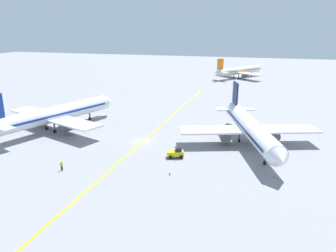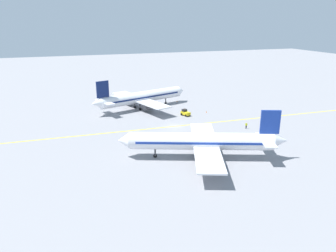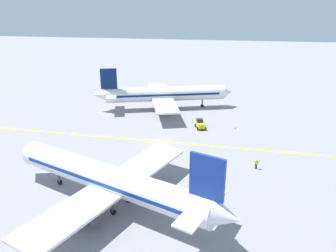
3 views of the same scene
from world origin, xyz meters
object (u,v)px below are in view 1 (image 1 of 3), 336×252
(ground_crew_worker, at_px, (62,165))
(baggage_tug_white, at_px, (176,153))
(airplane_distant_taxiing, at_px, (239,71))
(traffic_cone_mid_apron, at_px, (274,176))
(airplane_adjacent_stand, at_px, (250,127))
(traffic_cone_near_nose, at_px, (170,173))
(airplane_at_gate, at_px, (55,114))

(ground_crew_worker, bearing_deg, baggage_tug_white, 32.51)
(airplane_distant_taxiing, distance_m, traffic_cone_mid_apron, 105.69)
(airplane_adjacent_stand, relative_size, traffic_cone_near_nose, 62.97)
(airplane_distant_taxiing, bearing_deg, traffic_cone_near_nose, -91.39)
(airplane_at_gate, distance_m, baggage_tug_white, 32.43)
(airplane_distant_taxiing, bearing_deg, ground_crew_worker, -100.41)
(baggage_tug_white, distance_m, traffic_cone_near_nose, 7.60)
(airplane_distant_taxiing, distance_m, baggage_tug_white, 101.13)
(traffic_cone_near_nose, bearing_deg, traffic_cone_mid_apron, 13.11)
(ground_crew_worker, height_order, traffic_cone_near_nose, ground_crew_worker)
(airplane_at_gate, distance_m, traffic_cone_near_nose, 36.05)
(airplane_at_gate, relative_size, airplane_adjacent_stand, 0.99)
(baggage_tug_white, bearing_deg, traffic_cone_mid_apron, -12.20)
(airplane_distant_taxiing, distance_m, ground_crew_worker, 113.75)
(airplane_adjacent_stand, bearing_deg, traffic_cone_near_nose, -122.87)
(baggage_tug_white, bearing_deg, airplane_distant_taxiing, 87.98)
(airplane_at_gate, height_order, baggage_tug_white, airplane_at_gate)
(airplane_at_gate, xyz_separation_m, traffic_cone_mid_apron, (48.36, -12.33, -3.43))
(traffic_cone_near_nose, distance_m, traffic_cone_mid_apron, 16.73)
(baggage_tug_white, xyz_separation_m, traffic_cone_mid_apron, (17.22, -3.72, -0.63))
(airplane_at_gate, bearing_deg, traffic_cone_mid_apron, -14.31)
(airplane_distant_taxiing, bearing_deg, baggage_tug_white, -92.02)
(airplane_at_gate, xyz_separation_m, baggage_tug_white, (31.14, -8.61, -2.81))
(traffic_cone_near_nose, relative_size, traffic_cone_mid_apron, 1.00)
(baggage_tug_white, bearing_deg, airplane_at_gate, 164.54)
(ground_crew_worker, distance_m, traffic_cone_mid_apron, 34.93)
(airplane_at_gate, height_order, traffic_cone_mid_apron, airplane_at_gate)
(ground_crew_worker, bearing_deg, traffic_cone_mid_apron, 11.73)
(airplane_adjacent_stand, xyz_separation_m, airplane_distant_taxiing, (-9.05, 90.45, -0.37))
(airplane_at_gate, height_order, traffic_cone_near_nose, airplane_at_gate)
(airplane_distant_taxiing, bearing_deg, traffic_cone_mid_apron, -82.57)
(airplane_adjacent_stand, xyz_separation_m, traffic_cone_mid_apron, (4.60, -14.30, -3.43))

